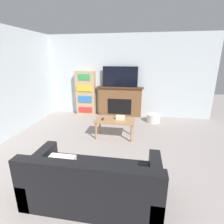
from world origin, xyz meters
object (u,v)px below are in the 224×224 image
(coffee_table, at_px, (115,122))
(storage_basket, at_px, (153,118))
(fireplace, at_px, (120,101))
(tv, at_px, (120,77))
(bookshelf, at_px, (86,93))
(couch, at_px, (93,183))

(coffee_table, xyz_separation_m, storage_basket, (1.03, 1.32, -0.28))
(fireplace, height_order, storage_basket, fireplace)
(tv, bearing_deg, coffee_table, -86.66)
(bookshelf, bearing_deg, fireplace, 1.10)
(bookshelf, xyz_separation_m, storage_basket, (2.34, -0.45, -0.64))
(bookshelf, bearing_deg, storage_basket, -10.87)
(coffee_table, distance_m, storage_basket, 1.70)
(storage_basket, bearing_deg, coffee_table, -128.16)
(fireplace, relative_size, couch, 0.85)
(tv, height_order, storage_basket, tv)
(fireplace, bearing_deg, bookshelf, -178.90)
(couch, distance_m, bookshelf, 4.09)
(fireplace, relative_size, tv, 1.36)
(fireplace, xyz_separation_m, tv, (-0.00, -0.02, 0.84))
(tv, height_order, bookshelf, tv)
(tv, distance_m, coffee_table, 2.01)
(couch, bearing_deg, storage_basket, 73.31)
(storage_basket, bearing_deg, bookshelf, 169.13)
(storage_basket, bearing_deg, couch, -106.69)
(tv, height_order, couch, tv)
(tv, xyz_separation_m, coffee_table, (0.10, -1.77, -0.95))
(fireplace, bearing_deg, couch, -88.22)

